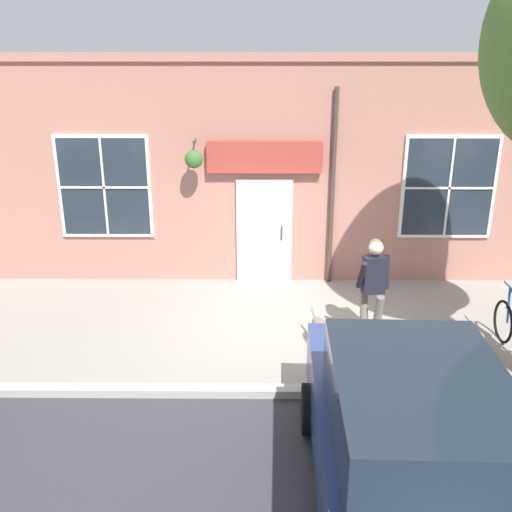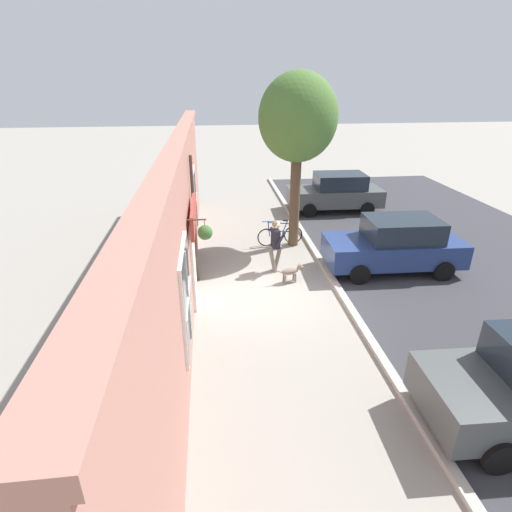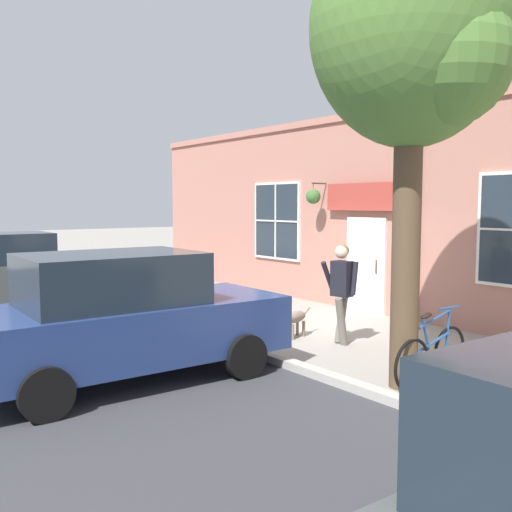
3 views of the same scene
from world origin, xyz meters
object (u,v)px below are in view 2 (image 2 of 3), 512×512
Objects in this scene: street_tree_by_curb at (297,122)px; parked_car_far_end at (336,192)px; parked_car_mid_block at (395,245)px; pedestrian_walking at (276,241)px; leaning_bicycle at (280,235)px; dog_on_leash at (291,271)px.

street_tree_by_curb is 1.38× the size of parked_car_far_end.
parked_car_far_end is at bearing 54.07° from street_tree_by_curb.
parked_car_mid_block is 1.00× the size of parked_car_far_end.
leaning_bicycle is (0.53, 2.21, -0.66)m from pedestrian_walking.
street_tree_by_curb is at bearing 137.77° from parked_car_mid_block.
pedestrian_walking reaches higher than dog_on_leash.
dog_on_leash is 0.55× the size of leaning_bicycle.
dog_on_leash is at bearing -102.10° from street_tree_by_curb.
parked_car_far_end is at bearing 90.08° from parked_car_mid_block.
dog_on_leash is at bearing -172.04° from parked_car_mid_block.
parked_car_mid_block is at bearing -42.23° from street_tree_by_curb.
pedestrian_walking reaches higher than leaning_bicycle.
leaning_bicycle is (0.16, 3.03, 0.01)m from dog_on_leash.
street_tree_by_curb reaches higher than parked_car_far_end.
dog_on_leash is at bearing -93.09° from leaning_bicycle.
parked_car_mid_block and parked_car_far_end have the same top height.
street_tree_by_curb is at bearing 77.90° from dog_on_leash.
parked_car_far_end is (3.28, 3.85, 0.50)m from leaning_bicycle.
parked_car_far_end reaches higher than pedestrian_walking.
parked_car_far_end is (2.80, 3.86, -3.54)m from street_tree_by_curb.
parked_car_mid_block is 6.40m from parked_car_far_end.
parked_car_mid_block reaches higher than dog_on_leash.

